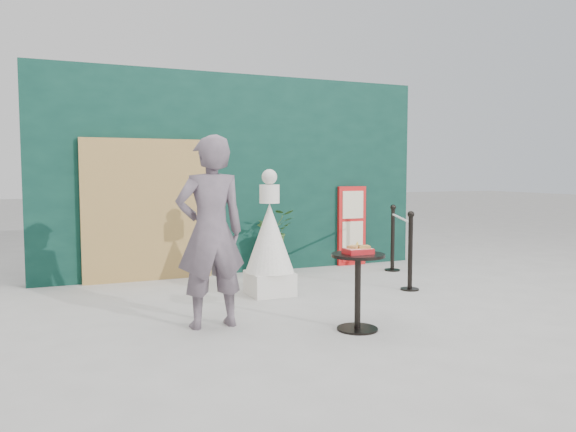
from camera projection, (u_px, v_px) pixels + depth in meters
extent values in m
plane|color=#ADAAA5|center=(333.00, 320.00, 5.84)|extent=(60.00, 60.00, 0.00)
cube|color=black|center=(238.00, 174.00, 8.60)|extent=(6.00, 0.30, 3.00)
cube|color=tan|center=(148.00, 210.00, 7.90)|extent=(1.80, 0.08, 2.00)
imported|color=slate|center=(211.00, 232.00, 5.52)|extent=(0.70, 0.47, 1.90)
cube|color=red|center=(352.00, 226.00, 9.24)|extent=(0.50, 0.06, 1.30)
cube|color=beige|center=(353.00, 205.00, 9.18)|extent=(0.38, 0.02, 0.45)
cube|color=beige|center=(353.00, 235.00, 9.22)|extent=(0.38, 0.02, 0.45)
cube|color=red|center=(352.00, 256.00, 9.25)|extent=(0.38, 0.02, 0.18)
cube|color=silver|center=(270.00, 283.00, 7.04)|extent=(0.53, 0.53, 0.29)
cone|color=white|center=(270.00, 238.00, 7.00)|extent=(0.61, 0.61, 0.86)
cylinder|color=white|center=(269.00, 194.00, 6.96)|extent=(0.25, 0.25, 0.23)
sphere|color=silver|center=(269.00, 177.00, 6.94)|extent=(0.19, 0.19, 0.19)
cylinder|color=black|center=(357.00, 329.00, 5.48)|extent=(0.40, 0.40, 0.02)
cylinder|color=black|center=(358.00, 293.00, 5.45)|extent=(0.06, 0.06, 0.72)
cylinder|color=black|center=(358.00, 255.00, 5.42)|extent=(0.52, 0.52, 0.03)
cube|color=red|center=(358.00, 251.00, 5.42)|extent=(0.26, 0.19, 0.05)
cube|color=red|center=(358.00, 248.00, 5.41)|extent=(0.24, 0.17, 0.00)
cube|color=#DC9350|center=(354.00, 247.00, 5.41)|extent=(0.15, 0.14, 0.02)
cube|color=gold|center=(364.00, 247.00, 5.41)|extent=(0.13, 0.13, 0.02)
cone|color=yellow|center=(357.00, 244.00, 5.46)|extent=(0.06, 0.06, 0.06)
cylinder|color=brown|center=(274.00, 265.00, 8.43)|extent=(0.35, 0.35, 0.29)
cylinder|color=brown|center=(274.00, 253.00, 8.42)|extent=(0.39, 0.39, 0.05)
imported|color=#315625|center=(274.00, 230.00, 8.39)|extent=(0.58, 0.50, 0.64)
cylinder|color=black|center=(410.00, 289.00, 7.32)|extent=(0.24, 0.24, 0.02)
cylinder|color=black|center=(410.00, 253.00, 7.28)|extent=(0.06, 0.06, 0.96)
sphere|color=black|center=(411.00, 214.00, 7.24)|extent=(0.09, 0.09, 0.09)
cylinder|color=black|center=(392.00, 270.00, 8.75)|extent=(0.24, 0.24, 0.02)
cylinder|color=black|center=(393.00, 240.00, 8.71)|extent=(0.06, 0.06, 0.96)
sphere|color=black|center=(393.00, 207.00, 8.67)|extent=(0.09, 0.09, 0.09)
cylinder|color=silver|center=(401.00, 218.00, 7.97)|extent=(0.63, 1.31, 0.03)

